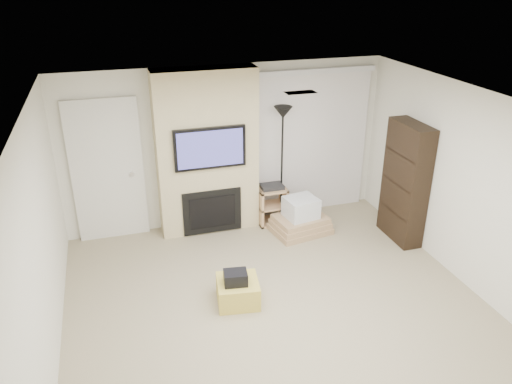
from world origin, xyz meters
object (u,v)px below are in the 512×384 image
object	(u,v)px
av_stand	(272,203)
bookshelf	(405,183)
floor_lamp	(283,132)
ottoman	(238,291)
box_stack	(300,219)

from	to	relation	value
av_stand	bookshelf	size ratio (longest dim) A/B	0.37
floor_lamp	av_stand	size ratio (longest dim) A/B	2.86
ottoman	bookshelf	world-z (taller)	bookshelf
floor_lamp	box_stack	distance (m)	1.36
box_stack	bookshelf	world-z (taller)	bookshelf
ottoman	floor_lamp	xyz separation A→B (m)	(1.24, 1.91, 1.34)
floor_lamp	av_stand	distance (m)	1.15
ottoman	floor_lamp	world-z (taller)	floor_lamp
av_stand	floor_lamp	bearing A→B (deg)	13.99
ottoman	av_stand	size ratio (longest dim) A/B	0.76
bookshelf	floor_lamp	bearing A→B (deg)	145.18
ottoman	box_stack	xyz separation A→B (m)	(1.39, 1.44, 0.07)
floor_lamp	bookshelf	world-z (taller)	floor_lamp
av_stand	box_stack	distance (m)	0.56
av_stand	box_stack	world-z (taller)	av_stand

